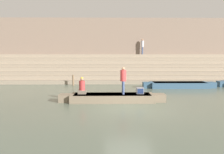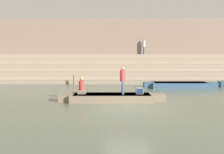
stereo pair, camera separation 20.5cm
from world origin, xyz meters
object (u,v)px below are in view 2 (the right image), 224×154
object	(u,v)px
tv_set	(140,91)
moored_boat_shore	(180,85)
person_rowing	(82,87)
person_on_steps	(144,45)
mooring_post	(74,80)
rowboat_main	(112,98)
person_standing	(123,79)

from	to	relation	value
tv_set	moored_boat_shore	size ratio (longest dim) A/B	0.07
person_rowing	tv_set	size ratio (longest dim) A/B	2.37
moored_boat_shore	person_rowing	bearing A→B (deg)	-148.94
moored_boat_shore	person_on_steps	xyz separation A→B (m)	(-1.99, 7.68, 3.56)
mooring_post	person_on_steps	world-z (taller)	person_on_steps
person_rowing	moored_boat_shore	xyz separation A→B (m)	(7.55, 5.13, -0.62)
rowboat_main	person_standing	xyz separation A→B (m)	(0.65, -0.02, 1.15)
person_on_steps	tv_set	bearing A→B (deg)	114.20
person_rowing	person_on_steps	bearing A→B (deg)	57.43
tv_set	moored_boat_shore	world-z (taller)	tv_set
rowboat_main	person_rowing	bearing A→B (deg)	175.67
rowboat_main	person_standing	world-z (taller)	person_standing
tv_set	person_on_steps	xyz separation A→B (m)	(2.06, 12.80, 3.17)
person_rowing	tv_set	xyz separation A→B (m)	(3.51, 0.01, -0.22)
rowboat_main	person_on_steps	size ratio (longest dim) A/B	3.53
person_standing	moored_boat_shore	bearing A→B (deg)	57.30
rowboat_main	mooring_post	size ratio (longest dim) A/B	6.73
mooring_post	rowboat_main	bearing A→B (deg)	-63.01
rowboat_main	person_standing	bearing A→B (deg)	-2.31
person_standing	mooring_post	distance (m)	7.96
mooring_post	person_rowing	bearing A→B (deg)	-76.31
mooring_post	person_on_steps	distance (m)	10.04
rowboat_main	person_rowing	size ratio (longest dim) A/B	6.18
tv_set	moored_boat_shore	distance (m)	6.54
person_standing	person_on_steps	world-z (taller)	person_on_steps
person_rowing	tv_set	bearing A→B (deg)	-8.95
tv_set	person_standing	bearing A→B (deg)	-174.19
moored_boat_shore	tv_set	bearing A→B (deg)	-131.42
person_rowing	mooring_post	size ratio (longest dim) A/B	1.09
person_on_steps	moored_boat_shore	bearing A→B (deg)	137.84
person_rowing	mooring_post	xyz separation A→B (m)	(-1.62, 6.64, -0.40)
moored_boat_shore	mooring_post	bearing A→B (deg)	167.52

